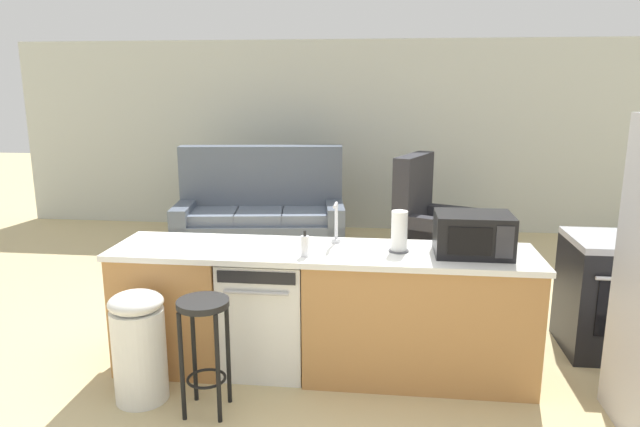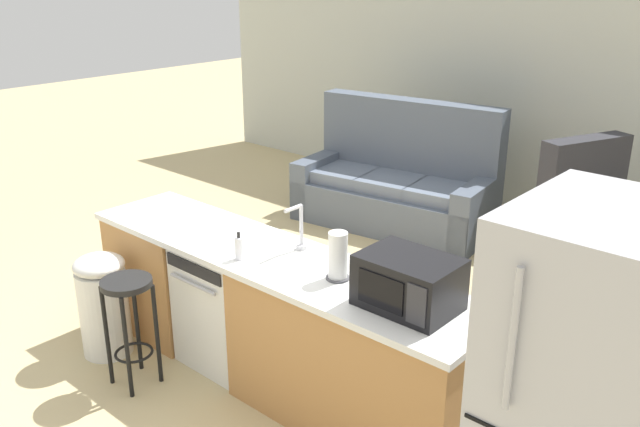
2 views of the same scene
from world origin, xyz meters
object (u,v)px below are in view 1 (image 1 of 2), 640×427
object	(u,v)px
stove_range	(618,295)
armchair	(428,227)
soap_bottle	(305,246)
couch	(261,219)
dishwasher	(266,312)
microwave	(473,234)
trash_bin	(139,345)
paper_towel_roll	(399,232)
bar_stool	(204,332)

from	to	relation	value
stove_range	armchair	distance (m)	2.70
soap_bottle	couch	distance (m)	3.29
couch	armchair	size ratio (longest dim) A/B	1.75
dishwasher	microwave	size ratio (longest dim) A/B	1.68
microwave	soap_bottle	bearing A→B (deg)	-171.03
trash_bin	armchair	bearing A→B (deg)	59.22
paper_towel_roll	bar_stool	distance (m)	1.43
soap_bottle	armchair	xyz separation A→B (m)	(1.04, 3.11, -0.62)
soap_bottle	stove_range	bearing A→B (deg)	17.54
microwave	trash_bin	world-z (taller)	microwave
bar_stool	armchair	distance (m)	3.90
paper_towel_roll	trash_bin	world-z (taller)	paper_towel_roll
stove_range	trash_bin	size ratio (longest dim) A/B	1.22
stove_range	microwave	size ratio (longest dim) A/B	1.80
microwave	paper_towel_roll	distance (m)	0.49
bar_stool	armchair	world-z (taller)	armchair
stove_range	armchair	world-z (taller)	armchair
bar_stool	couch	xyz separation A→B (m)	(-0.43, 3.53, -0.14)
paper_towel_roll	armchair	world-z (taller)	armchair
dishwasher	stove_range	size ratio (longest dim) A/B	0.93
paper_towel_roll	soap_bottle	world-z (taller)	paper_towel_roll
dishwasher	armchair	size ratio (longest dim) A/B	0.70
microwave	paper_towel_roll	xyz separation A→B (m)	(-0.49, 0.01, -0.00)
soap_bottle	couch	bearing A→B (deg)	107.73
dishwasher	trash_bin	distance (m)	0.90
trash_bin	couch	distance (m)	3.45
dishwasher	soap_bottle	world-z (taller)	soap_bottle
paper_towel_roll	dishwasher	bearing A→B (deg)	-179.27
microwave	stove_range	bearing A→B (deg)	24.87
dishwasher	trash_bin	bearing A→B (deg)	-143.44
armchair	soap_bottle	bearing A→B (deg)	-108.44
stove_range	microwave	world-z (taller)	microwave
trash_bin	couch	world-z (taller)	couch
stove_range	soap_bottle	bearing A→B (deg)	-162.46
soap_bottle	paper_towel_roll	bearing A→B (deg)	16.87
armchair	couch	bearing A→B (deg)	-179.37
stove_range	soap_bottle	xyz separation A→B (m)	(-2.29, -0.72, 0.52)
bar_stool	trash_bin	world-z (taller)	same
paper_towel_roll	trash_bin	size ratio (longest dim) A/B	0.38
microwave	couch	xyz separation A→B (m)	(-2.09, 2.91, -0.65)
couch	armchair	bearing A→B (deg)	0.63
stove_range	couch	bearing A→B (deg)	144.22
bar_stool	dishwasher	bearing A→B (deg)	67.71
paper_towel_roll	soap_bottle	size ratio (longest dim) A/B	1.60
stove_range	soap_bottle	size ratio (longest dim) A/B	5.11
dishwasher	stove_range	bearing A→B (deg)	11.91
bar_stool	couch	bearing A→B (deg)	96.86
bar_stool	couch	distance (m)	3.56
microwave	armchair	world-z (taller)	armchair
stove_range	dishwasher	bearing A→B (deg)	-168.09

